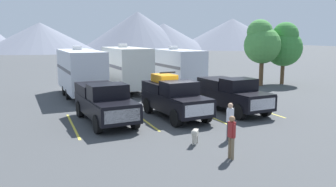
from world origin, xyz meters
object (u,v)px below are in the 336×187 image
Objects in this scene: pickup_truck_c at (232,94)px; dog at (195,134)px; person_a at (230,119)px; camper_trailer_a at (81,70)px; camper_trailer_c at (178,67)px; pickup_truck_a at (104,101)px; camper_trailer_b at (126,67)px; person_b at (232,134)px; pickup_truck_b at (174,97)px.

pickup_truck_c reaches higher than dog.
pickup_truck_c is 3.22× the size of person_a.
person_a is (4.61, -14.16, -1.05)m from camper_trailer_a.
camper_trailer_c reaches higher than pickup_truck_c.
dog is (2.78, -5.49, -0.64)m from pickup_truck_a.
camper_trailer_b is at bearing 9.05° from camper_trailer_a.
pickup_truck_a is at bearing 177.92° from pickup_truck_c.
dog is at bearing -110.51° from camper_trailer_c.
camper_trailer_a is 16.68m from person_b.
pickup_truck_c is at bearing 58.01° from person_b.
person_a is at bearing -86.81° from camper_trailer_b.
camper_trailer_a reaches higher than person_b.
camper_trailer_a is 5.25× the size of person_b.
person_a is 2.49m from person_b.
camper_trailer_c reaches higher than dog.
camper_trailer_b is at bearing 113.05° from pickup_truck_c.
pickup_truck_c is (7.85, -0.28, -0.01)m from pickup_truck_a.
camper_trailer_b is 4.49m from camper_trailer_c.
camper_trailer_a reaches higher than person_a.
pickup_truck_b is 0.73× the size of camper_trailer_b.
person_b is (-0.44, -16.91, -1.12)m from camper_trailer_b.
pickup_truck_a reaches higher than person_a.
camper_trailer_c reaches higher than pickup_truck_b.
camper_trailer_b is (3.79, 0.60, 0.06)m from camper_trailer_a.
camper_trailer_b is (3.75, 9.35, 0.95)m from pickup_truck_a.
person_a is at bearing -122.65° from pickup_truck_c.
dog is (-0.97, -14.85, -1.59)m from camper_trailer_b.
pickup_truck_c is 0.62× the size of camper_trailer_a.
camper_trailer_b is (-4.10, 9.64, 0.96)m from pickup_truck_c.
pickup_truck_b is 5.38m from dog.
person_b is at bearing -78.39° from camper_trailer_a.
pickup_truck_c is 8.57m from person_b.
pickup_truck_b reaches higher than person_a.
pickup_truck_a is 0.78× the size of camper_trailer_b.
person_a is (4.57, -5.40, -0.16)m from pickup_truck_a.
camper_trailer_c is 10.25× the size of dog.
camper_trailer_a is at bearing -170.95° from camper_trailer_b.
pickup_truck_c is at bearing -66.95° from camper_trailer_b.
pickup_truck_c is at bearing -2.08° from pickup_truck_a.
dog is (2.82, -14.24, -1.53)m from camper_trailer_a.
pickup_truck_a is 7.86m from pickup_truck_c.
camper_trailer_c is 4.39× the size of person_a.
camper_trailer_b is 10.29× the size of dog.
camper_trailer_c is at bearing 73.52° from person_b.
dog is (-1.17, -5.20, -0.68)m from pickup_truck_b.
pickup_truck_b is 9.92m from camper_trailer_a.
camper_trailer_b reaches higher than pickup_truck_a.
camper_trailer_a is at bearing 101.19° from dog.
pickup_truck_a reaches higher than dog.
camper_trailer_b reaches higher than person_b.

